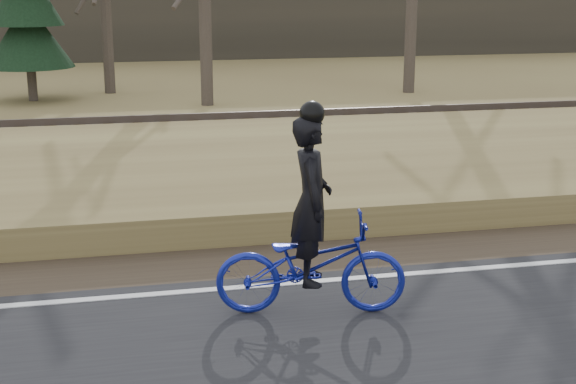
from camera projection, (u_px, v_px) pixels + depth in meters
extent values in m
cube|color=#473A2B|center=(549.00, 239.00, 11.21)|extent=(120.00, 1.60, 0.04)
cube|color=#94854B|center=(461.00, 175.00, 13.99)|extent=(120.00, 5.00, 0.44)
cube|color=slate|center=(389.00, 135.00, 17.58)|extent=(120.00, 3.00, 0.45)
cube|color=black|center=(389.00, 122.00, 17.50)|extent=(120.00, 2.40, 0.14)
cube|color=brown|center=(401.00, 121.00, 16.79)|extent=(120.00, 0.07, 0.15)
cube|color=brown|center=(379.00, 110.00, 18.15)|extent=(120.00, 0.07, 0.15)
imported|color=navy|center=(311.00, 265.00, 8.52)|extent=(2.12, 1.06, 1.06)
imported|color=black|center=(311.00, 201.00, 8.34)|extent=(0.54, 0.72, 1.79)
sphere|color=black|center=(312.00, 114.00, 8.10)|extent=(0.26, 0.26, 0.26)
cylinder|color=#4E4439|center=(32.00, 78.00, 23.98)|extent=(0.28, 0.28, 1.34)
cone|color=black|center=(28.00, 34.00, 23.64)|extent=(2.60, 2.60, 1.95)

